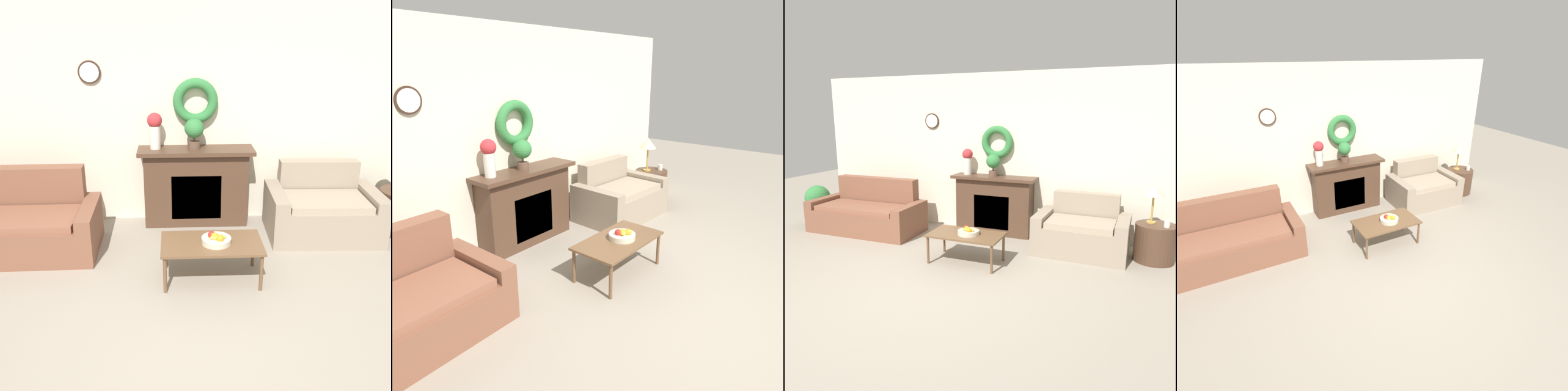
{
  "view_description": "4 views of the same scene",
  "coord_description": "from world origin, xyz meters",
  "views": [
    {
      "loc": [
        -0.15,
        -2.86,
        2.48
      ],
      "look_at": [
        0.05,
        1.36,
        0.85
      ],
      "focal_mm": 42.0,
      "sensor_mm": 36.0,
      "label": 1
    },
    {
      "loc": [
        -2.95,
        -0.97,
        2.19
      ],
      "look_at": [
        0.31,
        1.72,
        0.78
      ],
      "focal_mm": 35.0,
      "sensor_mm": 36.0,
      "label": 2
    },
    {
      "loc": [
        2.25,
        -3.37,
        2.02
      ],
      "look_at": [
        0.21,
        1.69,
        0.85
      ],
      "focal_mm": 35.0,
      "sensor_mm": 36.0,
      "label": 3
    },
    {
      "loc": [
        -1.9,
        -2.44,
        2.87
      ],
      "look_at": [
        0.22,
        1.71,
        0.64
      ],
      "focal_mm": 28.0,
      "sensor_mm": 36.0,
      "label": 4
    }
  ],
  "objects": [
    {
      "name": "wall_back",
      "position": [
        0.0,
        2.8,
        1.36
      ],
      "size": [
        6.8,
        0.19,
        2.7
      ],
      "color": "beige",
      "rests_on": "ground_plane"
    },
    {
      "name": "fireplace",
      "position": [
        0.11,
        2.6,
        0.5
      ],
      "size": [
        1.43,
        0.41,
        1.0
      ],
      "color": "#4C3323",
      "rests_on": "ground_plane"
    },
    {
      "name": "potted_plant_on_mantel",
      "position": [
        0.09,
        2.58,
        1.23
      ],
      "size": [
        0.24,
        0.24,
        0.37
      ],
      "color": "brown",
      "rests_on": "fireplace"
    },
    {
      "name": "table_lamp",
      "position": [
        2.55,
        2.27,
        0.99
      ],
      "size": [
        0.28,
        0.28,
        0.56
      ],
      "color": "#B28E42",
      "rests_on": "side_table_by_loveseat"
    },
    {
      "name": "mug",
      "position": [
        2.74,
        2.12,
        0.58
      ],
      "size": [
        0.08,
        0.08,
        0.09
      ],
      "color": "silver",
      "rests_on": "side_table_by_loveseat"
    },
    {
      "name": "coffee_table",
      "position": [
        0.2,
        1.2,
        0.37
      ],
      "size": [
        1.01,
        0.56,
        0.41
      ],
      "color": "brown",
      "rests_on": "ground_plane"
    },
    {
      "name": "vase_on_mantel_left",
      "position": [
        -0.39,
        2.6,
        1.26
      ],
      "size": [
        0.18,
        0.18,
        0.44
      ],
      "color": "silver",
      "rests_on": "fireplace"
    },
    {
      "name": "fruit_bowl",
      "position": [
        0.24,
        1.17,
        0.45
      ],
      "size": [
        0.29,
        0.29,
        0.12
      ],
      "color": "beige",
      "rests_on": "coffee_table"
    },
    {
      "name": "side_table_by_loveseat",
      "position": [
        2.62,
        2.21,
        0.27
      ],
      "size": [
        0.54,
        0.54,
        0.53
      ],
      "color": "#4C3323",
      "rests_on": "ground_plane"
    },
    {
      "name": "ground_plane",
      "position": [
        0.0,
        0.0,
        0.0
      ],
      "size": [
        16.0,
        16.0,
        0.0
      ],
      "primitive_type": "plane",
      "color": "gray"
    },
    {
      "name": "loveseat_right",
      "position": [
        1.63,
        2.19,
        0.3
      ],
      "size": [
        1.35,
        0.93,
        0.85
      ],
      "rotation": [
        0.0,
        0.0,
        -0.04
      ],
      "color": "gray",
      "rests_on": "ground_plane"
    }
  ]
}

